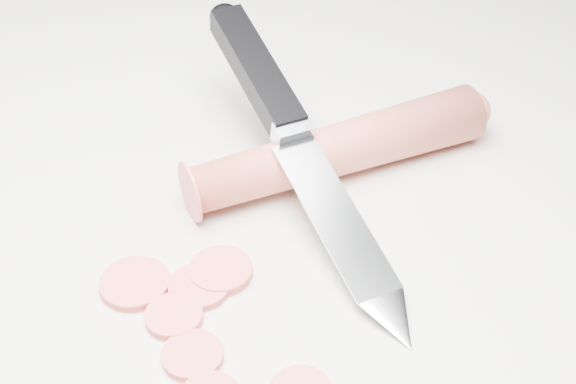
# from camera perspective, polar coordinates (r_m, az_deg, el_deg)

# --- Properties ---
(ground) EXTENTS (2.40, 2.40, 0.00)m
(ground) POSITION_cam_1_polar(r_m,az_deg,el_deg) (0.48, -4.21, -5.45)
(ground) COLOR silver
(ground) RESTS_ON ground
(carrot) EXTENTS (0.18, 0.17, 0.03)m
(carrot) POSITION_cam_1_polar(r_m,az_deg,el_deg) (0.53, 3.63, 3.05)
(carrot) COLOR #CD523E
(carrot) RESTS_ON ground
(carrot_slice_0) EXTENTS (0.04, 0.04, 0.01)m
(carrot_slice_0) POSITION_cam_1_polar(r_m,az_deg,el_deg) (0.47, -6.34, -6.71)
(carrot_slice_0) COLOR #F25554
(carrot_slice_0) RESTS_ON ground
(carrot_slice_1) EXTENTS (0.03, 0.03, 0.01)m
(carrot_slice_1) POSITION_cam_1_polar(r_m,az_deg,el_deg) (0.43, -6.80, -11.48)
(carrot_slice_1) COLOR #F25554
(carrot_slice_1) RESTS_ON ground
(carrot_slice_2) EXTENTS (0.04, 0.04, 0.01)m
(carrot_slice_2) POSITION_cam_1_polar(r_m,az_deg,el_deg) (0.47, -10.83, -6.42)
(carrot_slice_2) COLOR #F25554
(carrot_slice_2) RESTS_ON ground
(carrot_slice_5) EXTENTS (0.03, 0.03, 0.01)m
(carrot_slice_5) POSITION_cam_1_polar(r_m,az_deg,el_deg) (0.45, -8.11, -8.76)
(carrot_slice_5) COLOR #F25554
(carrot_slice_5) RESTS_ON ground
(carrot_slice_7) EXTENTS (0.04, 0.04, 0.01)m
(carrot_slice_7) POSITION_cam_1_polar(r_m,az_deg,el_deg) (0.47, -4.82, -5.62)
(carrot_slice_7) COLOR #F25554
(carrot_slice_7) RESTS_ON ground
(kitchen_knife) EXTENTS (0.21, 0.23, 0.08)m
(kitchen_knife) POSITION_cam_1_polar(r_m,az_deg,el_deg) (0.50, 1.12, 3.20)
(kitchen_knife) COLOR silver
(kitchen_knife) RESTS_ON ground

